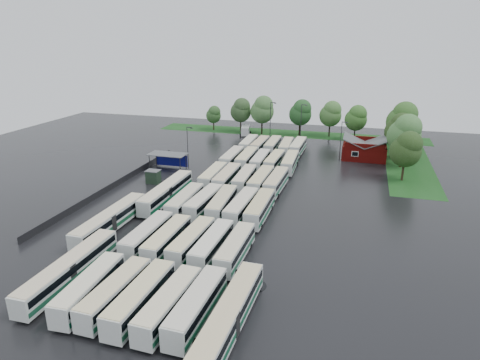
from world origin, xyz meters
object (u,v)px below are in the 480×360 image
(artic_bus_east, at_px, (229,318))
(minibus, at_px, (246,130))
(brick_building, at_px, (364,151))
(artic_bus_west_a, at_px, (70,269))

(artic_bus_east, distance_m, minibus, 88.76)
(brick_building, height_order, minibus, brick_building)
(brick_building, relative_size, minibus, 1.59)
(artic_bus_east, height_order, minibus, artic_bus_east)
(artic_bus_west_a, bearing_deg, artic_bus_east, -9.99)
(artic_bus_west_a, distance_m, minibus, 82.42)
(artic_bus_west_a, relative_size, artic_bus_east, 0.97)
(artic_bus_west_a, distance_m, artic_bus_east, 21.27)
(brick_building, distance_m, artic_bus_west_a, 73.60)
(brick_building, distance_m, artic_bus_east, 70.43)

